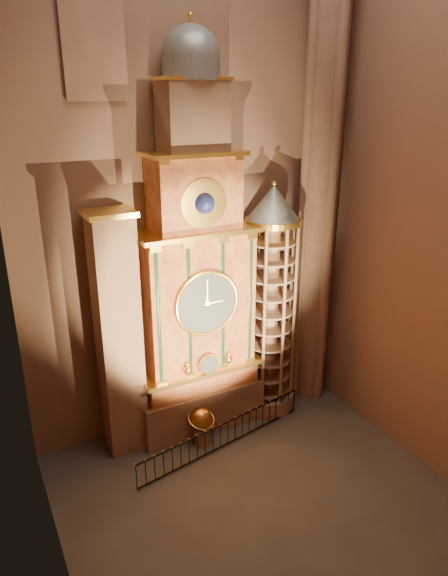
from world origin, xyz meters
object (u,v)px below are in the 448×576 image
astronomical_clock (196,287)px  stair_turret (270,305)px  celestial_globe (201,423)px  iron_railing (224,435)px  portrait_tower (119,337)px

astronomical_clock → stair_turret: 3.78m
celestial_globe → iron_railing: (0.72, -0.74, -0.39)m
astronomical_clock → portrait_tower: 3.73m
stair_turret → iron_railing: 5.97m
celestial_globe → stair_turret: bearing=15.3°
astronomical_clock → portrait_tower: size_ratio=1.64×
portrait_tower → iron_railing: portrait_tower is taller
astronomical_clock → stair_turret: bearing=-4.3°
astronomical_clock → portrait_tower: bearing=179.7°
portrait_tower → celestial_globe: bearing=-25.5°
stair_turret → celestial_globe: bearing=-164.7°
stair_turret → iron_railing: size_ratio=1.30×
portrait_tower → celestial_globe: 5.23m
celestial_globe → iron_railing: size_ratio=0.21×
stair_turret → celestial_globe: size_ratio=6.36×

